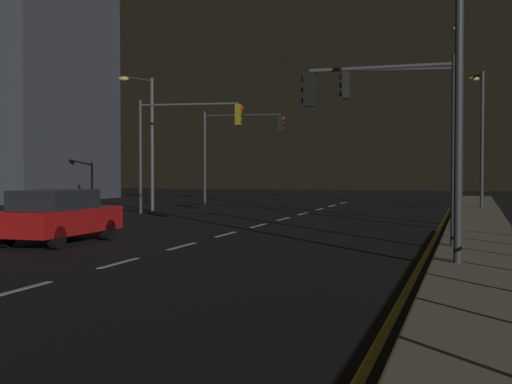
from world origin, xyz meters
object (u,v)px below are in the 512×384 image
Objects in this scene: car at (58,216)px; traffic_light_mid_left at (239,138)px; street_lamp_corner at (449,58)px; traffic_light_mid_right at (383,112)px; traffic_light_far_left at (185,132)px; street_lamp_mid_block at (481,126)px; street_lamp_median at (146,129)px; traffic_light_near_right at (408,110)px; street_lamp_across_street at (458,99)px.

traffic_light_mid_left reaches higher than car.
street_lamp_corner is (12.65, -26.16, 0.57)m from traffic_light_mid_left.
traffic_light_mid_right is 0.69× the size of street_lamp_corner.
traffic_light_far_left is 0.77× the size of street_lamp_mid_block.
traffic_light_mid_left is 1.10× the size of traffic_light_mid_right.
street_lamp_corner is (1.86, -4.24, 0.80)m from traffic_light_mid_right.
traffic_light_far_left is at bearing -31.90° from street_lamp_median.
traffic_light_near_right is 1.15× the size of traffic_light_mid_right.
street_lamp_median reaches higher than traffic_light_far_left.
traffic_light_far_left is 3.23m from street_lamp_median.
traffic_light_mid_left is 7.57m from street_lamp_median.
traffic_light_mid_left is at bearing 89.86° from traffic_light_far_left.
traffic_light_far_left reaches higher than traffic_light_mid_right.
street_lamp_across_street is at bearing -94.73° from street_lamp_mid_block.
street_lamp_mid_block reaches higher than street_lamp_median.
street_lamp_median is at bearing 132.33° from traffic_light_mid_right.
traffic_light_mid_right is (9.12, 1.42, 2.90)m from car.
street_lamp_mid_block reaches higher than traffic_light_near_right.
street_lamp_median reaches higher than car.
traffic_light_mid_left is 0.76× the size of street_lamp_corner.
traffic_light_mid_right is at bearing 113.71° from street_lamp_corner.
street_lamp_median is at bearing -111.38° from traffic_light_mid_left.
traffic_light_far_left is 0.81× the size of street_lamp_median.
street_lamp_mid_block reaches higher than traffic_light_mid_right.
street_lamp_across_street is (-0.04, 13.53, 0.31)m from street_lamp_corner.
street_lamp_across_street is (10.94, 10.71, 4.01)m from car.
traffic_light_near_right is at bearing 39.91° from car.
street_lamp_corner is 0.92× the size of street_lamp_across_street.
traffic_light_mid_right is at bearing 8.87° from car.
traffic_light_mid_left is at bearing 175.47° from street_lamp_mid_block.
street_lamp_mid_block reaches higher than car.
street_lamp_median is (-15.37, 5.58, -0.67)m from street_lamp_across_street.
street_lamp_corner reaches higher than car.
traffic_light_mid_right is 9.53m from street_lamp_across_street.
traffic_light_near_right is at bearing -100.12° from street_lamp_mid_block.
street_lamp_mid_block is at bearing 61.88° from car.
street_lamp_across_street reaches higher than traffic_light_near_right.
car is 9.68m from traffic_light_mid_right.
traffic_light_mid_left is 17.86m from street_lamp_across_street.
street_lamp_across_street is (1.82, 9.29, 1.11)m from traffic_light_mid_right.
street_lamp_mid_block is at bearing 85.27° from street_lamp_across_street.
street_lamp_corner reaches higher than traffic_light_mid_left.
traffic_light_near_right reaches higher than traffic_light_mid_right.
traffic_light_near_right is at bearing 98.95° from street_lamp_corner.
traffic_light_mid_left is at bearing 134.96° from street_lamp_across_street.
car is 0.81× the size of traffic_light_far_left.
traffic_light_mid_right is (10.79, -21.91, -0.23)m from traffic_light_mid_left.
car is 0.88× the size of traffic_light_mid_right.
street_lamp_median is at bearing 105.19° from car.
car is 0.63× the size of street_lamp_mid_block.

